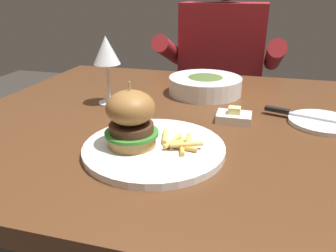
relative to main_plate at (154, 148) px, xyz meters
name	(u,v)px	position (x,y,z in m)	size (l,w,h in m)	color
dining_table	(199,151)	(0.06, 0.20, -0.10)	(1.17, 0.92, 0.74)	#56331C
main_plate	(154,148)	(0.00, 0.00, 0.00)	(0.28, 0.28, 0.01)	white
burger_sandwich	(131,119)	(-0.04, -0.01, 0.06)	(0.10, 0.10, 0.13)	#B78447
fries_pile	(179,143)	(0.05, 0.01, 0.01)	(0.09, 0.10, 0.02)	#EABC5B
wine_glass	(106,53)	(-0.21, 0.25, 0.13)	(0.07, 0.07, 0.18)	silver
bread_plate	(323,122)	(0.34, 0.24, 0.00)	(0.16, 0.16, 0.01)	white
table_knife	(301,115)	(0.29, 0.25, 0.01)	(0.21, 0.08, 0.01)	silver
butter_dish	(234,116)	(0.14, 0.20, 0.00)	(0.08, 0.06, 0.04)	white
soup_bowl	(205,85)	(0.03, 0.41, 0.02)	(0.22, 0.22, 0.06)	white
diner_person	(219,97)	(0.02, 0.94, -0.18)	(0.51, 0.36, 1.18)	#282833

